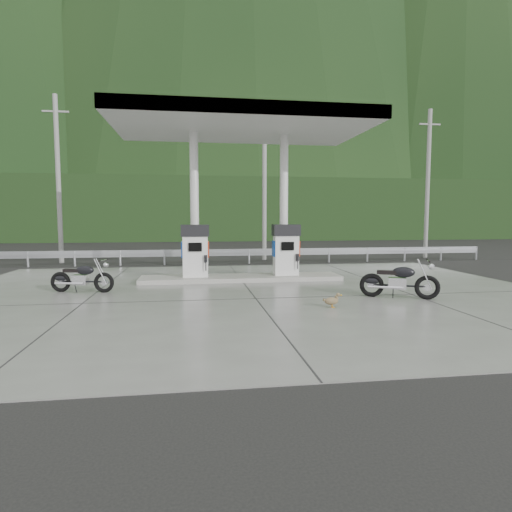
{
  "coord_description": "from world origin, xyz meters",
  "views": [
    {
      "loc": [
        -1.68,
        -12.33,
        2.22
      ],
      "look_at": [
        0.3,
        1.0,
        1.0
      ],
      "focal_mm": 30.0,
      "sensor_mm": 36.0,
      "label": 1
    }
  ],
  "objects": [
    {
      "name": "ground",
      "position": [
        0.0,
        0.0,
        0.0
      ],
      "size": [
        160.0,
        160.0,
        0.0
      ],
      "primitive_type": "plane",
      "color": "black",
      "rests_on": "ground"
    },
    {
      "name": "canopy_roof",
      "position": [
        0.0,
        2.5,
        5.37
      ],
      "size": [
        8.5,
        5.0,
        0.4
      ],
      "primitive_type": "cube",
      "color": "silver",
      "rests_on": "canopy_column_left"
    },
    {
      "name": "pump_island",
      "position": [
        0.0,
        2.5,
        0.1
      ],
      "size": [
        7.0,
        1.4,
        0.15
      ],
      "primitive_type": "cube",
      "color": "gray",
      "rests_on": "forecourt_apron"
    },
    {
      "name": "gas_pump_right",
      "position": [
        1.6,
        2.5,
        1.07
      ],
      "size": [
        0.95,
        0.55,
        1.8
      ],
      "primitive_type": null,
      "color": "white",
      "rests_on": "pump_island"
    },
    {
      "name": "utility_pole_a",
      "position": [
        -8.0,
        9.5,
        4.0
      ],
      "size": [
        0.22,
        0.22,
        8.0
      ],
      "primitive_type": "cylinder",
      "color": "gray",
      "rests_on": "ground"
    },
    {
      "name": "motorcycle_left",
      "position": [
        -4.92,
        0.76,
        0.45
      ],
      "size": [
        1.88,
        0.96,
        0.85
      ],
      "primitive_type": null,
      "rotation": [
        0.0,
        0.0,
        -0.23
      ],
      "color": "black",
      "rests_on": "forecourt_apron"
    },
    {
      "name": "canopy_column_left",
      "position": [
        -1.6,
        2.9,
        2.67
      ],
      "size": [
        0.3,
        0.3,
        5.0
      ],
      "primitive_type": "cylinder",
      "color": "silver",
      "rests_on": "pump_island"
    },
    {
      "name": "canopy_column_right",
      "position": [
        1.6,
        2.9,
        2.67
      ],
      "size": [
        0.3,
        0.3,
        5.0
      ],
      "primitive_type": "cylinder",
      "color": "silver",
      "rests_on": "pump_island"
    },
    {
      "name": "motorcycle_right",
      "position": [
        3.89,
        -1.47,
        0.48
      ],
      "size": [
        2.04,
        1.38,
        0.93
      ],
      "primitive_type": null,
      "rotation": [
        0.0,
        0.0,
        -0.43
      ],
      "color": "black",
      "rests_on": "forecourt_apron"
    },
    {
      "name": "gas_pump_left",
      "position": [
        -1.6,
        2.5,
        1.07
      ],
      "size": [
        0.95,
        0.55,
        1.8
      ],
      "primitive_type": null,
      "color": "white",
      "rests_on": "pump_island"
    },
    {
      "name": "utility_pole_c",
      "position": [
        11.0,
        9.5,
        4.0
      ],
      "size": [
        0.22,
        0.22,
        8.0
      ],
      "primitive_type": "cylinder",
      "color": "gray",
      "rests_on": "ground"
    },
    {
      "name": "forested_hills",
      "position": [
        0.0,
        60.0,
        0.0
      ],
      "size": [
        100.0,
        40.0,
        140.0
      ],
      "primitive_type": null,
      "color": "black",
      "rests_on": "ground"
    },
    {
      "name": "forecourt_apron",
      "position": [
        0.0,
        0.0,
        0.01
      ],
      "size": [
        18.0,
        14.0,
        0.02
      ],
      "primitive_type": "cube",
      "color": "slate",
      "rests_on": "ground"
    },
    {
      "name": "road",
      "position": [
        0.0,
        11.5,
        0.0
      ],
      "size": [
        60.0,
        7.0,
        0.01
      ],
      "primitive_type": "cube",
      "color": "black",
      "rests_on": "ground"
    },
    {
      "name": "utility_pole_b",
      "position": [
        2.0,
        9.5,
        4.0
      ],
      "size": [
        0.22,
        0.22,
        8.0
      ],
      "primitive_type": "cylinder",
      "color": "gray",
      "rests_on": "ground"
    },
    {
      "name": "tree_band",
      "position": [
        0.0,
        30.0,
        3.0
      ],
      "size": [
        80.0,
        6.0,
        6.0
      ],
      "primitive_type": "cube",
      "color": "black",
      "rests_on": "ground"
    },
    {
      "name": "guardrail",
      "position": [
        0.0,
        8.0,
        0.71
      ],
      "size": [
        26.0,
        0.16,
        1.42
      ],
      "primitive_type": null,
      "color": "#A1A4A9",
      "rests_on": "ground"
    },
    {
      "name": "duck",
      "position": [
        1.66,
        -2.4,
        0.17
      ],
      "size": [
        0.43,
        0.12,
        0.31
      ],
      "primitive_type": null,
      "rotation": [
        0.0,
        0.0,
        0.0
      ],
      "color": "brown",
      "rests_on": "forecourt_apron"
    }
  ]
}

